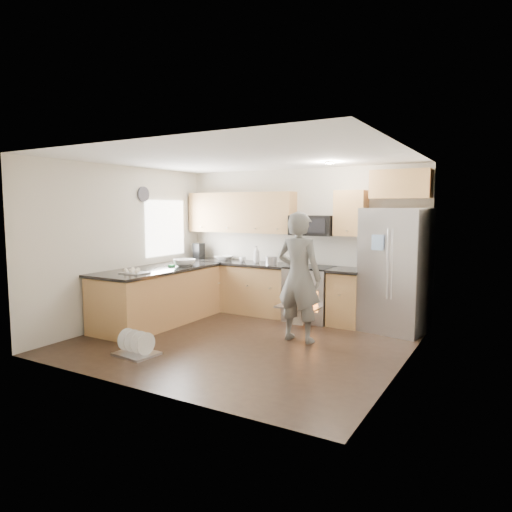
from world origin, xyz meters
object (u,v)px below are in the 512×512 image
Objects in this scene: refrigerator at (395,270)px; person at (299,277)px; dish_rack at (136,348)px; stove_range at (310,281)px.

refrigerator is 1.03× the size of person.
refrigerator reaches higher than dish_rack.
refrigerator is 3.99m from dish_rack.
person is at bearing -73.90° from stove_range.
dish_rack is at bearing 50.39° from person.
refrigerator is 3.39× the size of dish_rack.
dish_rack is (-2.64, -2.87, -0.87)m from refrigerator.
dish_rack is at bearing -122.57° from refrigerator.
dish_rack is (-1.22, -2.86, -0.59)m from stove_range.
refrigerator is at bearing 47.43° from dish_rack.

